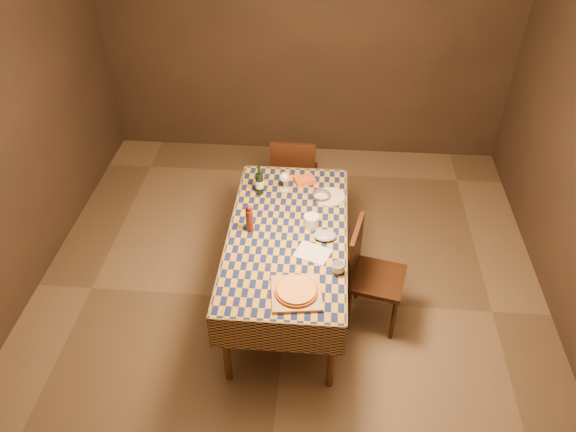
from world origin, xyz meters
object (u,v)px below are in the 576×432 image
at_px(dining_table, 288,240).
at_px(cutting_board, 296,293).
at_px(white_plate, 329,197).
at_px(chair_right, 368,270).
at_px(bowl, 321,196).
at_px(chair_far, 294,173).
at_px(pizza, 296,291).
at_px(wine_bottle, 259,183).

xyz_separation_m(dining_table, cutting_board, (0.11, -0.65, 0.09)).
distance_m(white_plate, chair_right, 0.73).
height_order(bowl, chair_right, chair_right).
distance_m(dining_table, cutting_board, 0.67).
relative_size(chair_far, chair_right, 1.00).
relative_size(pizza, chair_right, 0.43).
bearing_deg(white_plate, dining_table, -123.11).
bearing_deg(chair_far, cutting_board, -85.50).
relative_size(bowl, chair_far, 0.17).
relative_size(cutting_board, white_plate, 1.33).
relative_size(dining_table, bowl, 11.74).
bearing_deg(wine_bottle, chair_right, -33.81).
bearing_deg(wine_bottle, dining_table, -61.11).
height_order(bowl, chair_far, chair_far).
bearing_deg(chair_right, wine_bottle, 146.19).
bearing_deg(bowl, white_plate, 15.47).
bearing_deg(bowl, cutting_board, -96.89).
height_order(white_plate, chair_right, chair_right).
xyz_separation_m(cutting_board, bowl, (0.14, 1.12, 0.01)).
bearing_deg(chair_right, bowl, 124.22).
bearing_deg(pizza, cutting_board, 180.00).
distance_m(cutting_board, chair_right, 0.80).
bearing_deg(wine_bottle, cutting_board, -71.23).
bearing_deg(pizza, chair_right, 45.16).
distance_m(pizza, wine_bottle, 1.23).
relative_size(white_plate, chair_far, 0.28).
relative_size(bowl, white_plate, 0.60).
height_order(bowl, white_plate, bowl).
bearing_deg(bowl, pizza, -96.89).
bearing_deg(bowl, dining_table, -117.97).
height_order(cutting_board, chair_far, chair_far).
distance_m(bowl, chair_far, 0.82).
bearing_deg(bowl, chair_far, 111.28).
relative_size(cutting_board, pizza, 0.87).
bearing_deg(cutting_board, white_plate, 79.81).
relative_size(wine_bottle, chair_far, 0.30).
xyz_separation_m(cutting_board, chair_right, (0.53, 0.54, -0.26)).
bearing_deg(dining_table, chair_right, -10.05).
relative_size(dining_table, white_plate, 7.08).
height_order(pizza, chair_far, chair_far).
bearing_deg(wine_bottle, pizza, -71.23).
distance_m(bowl, white_plate, 0.07).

